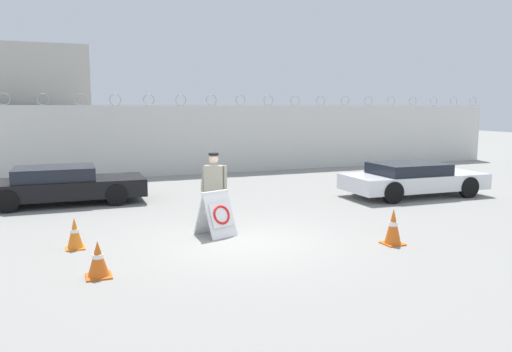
{
  "coord_description": "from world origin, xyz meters",
  "views": [
    {
      "loc": [
        -3.7,
        -9.94,
        2.93
      ],
      "look_at": [
        0.92,
        1.5,
        1.21
      ],
      "focal_mm": 35.0,
      "sensor_mm": 36.0,
      "label": 1
    }
  ],
  "objects_px": {
    "barricade_sign": "(217,214)",
    "traffic_cone_far": "(393,227)",
    "security_guard": "(214,186)",
    "parked_car_far_side": "(413,179)",
    "traffic_cone_near": "(75,233)",
    "parked_car_front_coupe": "(62,185)",
    "traffic_cone_mid": "(98,259)"
  },
  "relations": [
    {
      "from": "traffic_cone_mid",
      "to": "parked_car_front_coupe",
      "type": "bearing_deg",
      "value": 93.68
    },
    {
      "from": "traffic_cone_mid",
      "to": "barricade_sign",
      "type": "bearing_deg",
      "value": 34.99
    },
    {
      "from": "traffic_cone_near",
      "to": "traffic_cone_far",
      "type": "distance_m",
      "value": 6.7
    },
    {
      "from": "traffic_cone_near",
      "to": "barricade_sign",
      "type": "bearing_deg",
      "value": -1.31
    },
    {
      "from": "traffic_cone_mid",
      "to": "parked_car_front_coupe",
      "type": "distance_m",
      "value": 7.3
    },
    {
      "from": "security_guard",
      "to": "parked_car_far_side",
      "type": "distance_m",
      "value": 7.58
    },
    {
      "from": "traffic_cone_far",
      "to": "parked_car_front_coupe",
      "type": "height_order",
      "value": "parked_car_front_coupe"
    },
    {
      "from": "security_guard",
      "to": "traffic_cone_far",
      "type": "bearing_deg",
      "value": 164.18
    },
    {
      "from": "traffic_cone_mid",
      "to": "security_guard",
      "type": "bearing_deg",
      "value": 42.29
    },
    {
      "from": "traffic_cone_far",
      "to": "parked_car_front_coupe",
      "type": "bearing_deg",
      "value": 130.97
    },
    {
      "from": "parked_car_front_coupe",
      "to": "traffic_cone_far",
      "type": "bearing_deg",
      "value": -47.6
    },
    {
      "from": "security_guard",
      "to": "traffic_cone_far",
      "type": "xyz_separation_m",
      "value": [
        3.1,
        -2.85,
        -0.65
      ]
    },
    {
      "from": "security_guard",
      "to": "parked_car_far_side",
      "type": "bearing_deg",
      "value": -139.9
    },
    {
      "from": "traffic_cone_near",
      "to": "parked_car_front_coupe",
      "type": "bearing_deg",
      "value": 91.79
    },
    {
      "from": "barricade_sign",
      "to": "traffic_cone_near",
      "type": "relative_size",
      "value": 1.57
    },
    {
      "from": "barricade_sign",
      "to": "traffic_cone_far",
      "type": "bearing_deg",
      "value": -52.67
    },
    {
      "from": "security_guard",
      "to": "traffic_cone_near",
      "type": "xyz_separation_m",
      "value": [
        -3.22,
        -0.66,
        -0.71
      ]
    },
    {
      "from": "security_guard",
      "to": "traffic_cone_far",
      "type": "relative_size",
      "value": 2.35
    },
    {
      "from": "traffic_cone_far",
      "to": "parked_car_far_side",
      "type": "distance_m",
      "value": 6.27
    },
    {
      "from": "traffic_cone_near",
      "to": "parked_car_far_side",
      "type": "xyz_separation_m",
      "value": [
        10.59,
        2.41,
        0.25
      ]
    },
    {
      "from": "parked_car_front_coupe",
      "to": "parked_car_far_side",
      "type": "distance_m",
      "value": 11.13
    },
    {
      "from": "barricade_sign",
      "to": "traffic_cone_mid",
      "type": "height_order",
      "value": "barricade_sign"
    },
    {
      "from": "barricade_sign",
      "to": "traffic_cone_far",
      "type": "height_order",
      "value": "barricade_sign"
    },
    {
      "from": "security_guard",
      "to": "parked_car_front_coupe",
      "type": "relative_size",
      "value": 0.38
    },
    {
      "from": "security_guard",
      "to": "parked_car_front_coupe",
      "type": "distance_m",
      "value": 5.75
    },
    {
      "from": "parked_car_front_coupe",
      "to": "parked_car_far_side",
      "type": "height_order",
      "value": "parked_car_front_coupe"
    },
    {
      "from": "traffic_cone_mid",
      "to": "parked_car_far_side",
      "type": "height_order",
      "value": "parked_car_far_side"
    },
    {
      "from": "traffic_cone_mid",
      "to": "parked_car_front_coupe",
      "type": "relative_size",
      "value": 0.13
    },
    {
      "from": "traffic_cone_near",
      "to": "security_guard",
      "type": "bearing_deg",
      "value": 11.57
    },
    {
      "from": "parked_car_far_side",
      "to": "parked_car_front_coupe",
      "type": "bearing_deg",
      "value": 166.93
    },
    {
      "from": "security_guard",
      "to": "traffic_cone_near",
      "type": "height_order",
      "value": "security_guard"
    },
    {
      "from": "barricade_sign",
      "to": "traffic_cone_far",
      "type": "distance_m",
      "value": 3.9
    }
  ]
}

